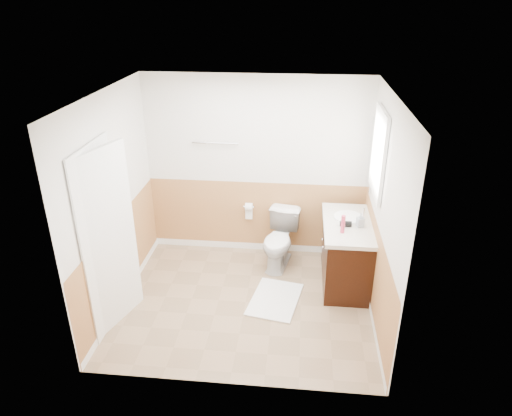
# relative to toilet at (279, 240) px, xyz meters

# --- Properties ---
(floor) EXTENTS (3.00, 3.00, 0.00)m
(floor) POSITION_rel_toilet_xyz_m (-0.35, -0.90, -0.37)
(floor) COLOR #8C7051
(floor) RESTS_ON ground
(ceiling) EXTENTS (3.00, 3.00, 0.00)m
(ceiling) POSITION_rel_toilet_xyz_m (-0.35, -0.90, 2.13)
(ceiling) COLOR white
(ceiling) RESTS_ON floor
(wall_back) EXTENTS (3.00, 0.00, 3.00)m
(wall_back) POSITION_rel_toilet_xyz_m (-0.35, 0.40, 0.88)
(wall_back) COLOR silver
(wall_back) RESTS_ON floor
(wall_front) EXTENTS (3.00, 0.00, 3.00)m
(wall_front) POSITION_rel_toilet_xyz_m (-0.35, -2.20, 0.88)
(wall_front) COLOR silver
(wall_front) RESTS_ON floor
(wall_left) EXTENTS (0.00, 3.00, 3.00)m
(wall_left) POSITION_rel_toilet_xyz_m (-1.85, -0.90, 0.88)
(wall_left) COLOR silver
(wall_left) RESTS_ON floor
(wall_right) EXTENTS (0.00, 3.00, 3.00)m
(wall_right) POSITION_rel_toilet_xyz_m (1.15, -0.90, 0.88)
(wall_right) COLOR silver
(wall_right) RESTS_ON floor
(wainscot_back) EXTENTS (3.00, 0.00, 3.00)m
(wainscot_back) POSITION_rel_toilet_xyz_m (-0.35, 0.39, 0.13)
(wainscot_back) COLOR #BA824A
(wainscot_back) RESTS_ON floor
(wainscot_front) EXTENTS (3.00, 0.00, 3.00)m
(wainscot_front) POSITION_rel_toilet_xyz_m (-0.35, -2.19, 0.13)
(wainscot_front) COLOR #BA824A
(wainscot_front) RESTS_ON floor
(wainscot_left) EXTENTS (0.00, 2.60, 2.60)m
(wainscot_left) POSITION_rel_toilet_xyz_m (-1.84, -0.90, 0.13)
(wainscot_left) COLOR #BA824A
(wainscot_left) RESTS_ON floor
(wainscot_right) EXTENTS (0.00, 2.60, 2.60)m
(wainscot_right) POSITION_rel_toilet_xyz_m (1.14, -0.90, 0.13)
(wainscot_right) COLOR #BA824A
(wainscot_right) RESTS_ON floor
(toilet) EXTENTS (0.55, 0.80, 0.75)m
(toilet) POSITION_rel_toilet_xyz_m (0.00, 0.00, 0.00)
(toilet) COLOR silver
(toilet) RESTS_ON floor
(bath_mat) EXTENTS (0.69, 0.89, 0.02)m
(bath_mat) POSITION_rel_toilet_xyz_m (0.00, -0.83, -0.36)
(bath_mat) COLOR white
(bath_mat) RESTS_ON floor
(vanity_cabinet) EXTENTS (0.55, 1.10, 0.80)m
(vanity_cabinet) POSITION_rel_toilet_xyz_m (0.86, -0.33, 0.03)
(vanity_cabinet) COLOR black
(vanity_cabinet) RESTS_ON floor
(vanity_knob_left) EXTENTS (0.03, 0.03, 0.03)m
(vanity_knob_left) POSITION_rel_toilet_xyz_m (0.56, -0.43, 0.18)
(vanity_knob_left) COLOR silver
(vanity_knob_left) RESTS_ON vanity_cabinet
(vanity_knob_right) EXTENTS (0.03, 0.03, 0.03)m
(vanity_knob_right) POSITION_rel_toilet_xyz_m (0.56, -0.23, 0.18)
(vanity_knob_right) COLOR silver
(vanity_knob_right) RESTS_ON vanity_cabinet
(countertop) EXTENTS (0.60, 1.15, 0.05)m
(countertop) POSITION_rel_toilet_xyz_m (0.85, -0.33, 0.45)
(countertop) COLOR beige
(countertop) RESTS_ON vanity_cabinet
(sink_basin) EXTENTS (0.36, 0.36, 0.02)m
(sink_basin) POSITION_rel_toilet_xyz_m (0.86, -0.18, 0.49)
(sink_basin) COLOR white
(sink_basin) RESTS_ON countertop
(faucet) EXTENTS (0.02, 0.02, 0.14)m
(faucet) POSITION_rel_toilet_xyz_m (1.04, -0.18, 0.55)
(faucet) COLOR white
(faucet) RESTS_ON countertop
(lotion_bottle) EXTENTS (0.05, 0.05, 0.22)m
(lotion_bottle) POSITION_rel_toilet_xyz_m (0.76, -0.59, 0.59)
(lotion_bottle) COLOR #C53350
(lotion_bottle) RESTS_ON countertop
(soap_dispenser) EXTENTS (0.10, 0.10, 0.18)m
(soap_dispenser) POSITION_rel_toilet_xyz_m (0.98, -0.41, 0.56)
(soap_dispenser) COLOR #9CA6B0
(soap_dispenser) RESTS_ON countertop
(hair_dryer_body) EXTENTS (0.14, 0.07, 0.07)m
(hair_dryer_body) POSITION_rel_toilet_xyz_m (0.81, -0.43, 0.51)
(hair_dryer_body) COLOR black
(hair_dryer_body) RESTS_ON countertop
(hair_dryer_handle) EXTENTS (0.03, 0.03, 0.07)m
(hair_dryer_handle) POSITION_rel_toilet_xyz_m (0.78, -0.42, 0.48)
(hair_dryer_handle) COLOR black
(hair_dryer_handle) RESTS_ON countertop
(mirror_panel) EXTENTS (0.02, 0.35, 0.90)m
(mirror_panel) POSITION_rel_toilet_xyz_m (1.12, 0.20, 1.18)
(mirror_panel) COLOR silver
(mirror_panel) RESTS_ON wall_right
(window_frame) EXTENTS (0.04, 0.80, 1.00)m
(window_frame) POSITION_rel_toilet_xyz_m (1.12, -0.31, 1.38)
(window_frame) COLOR white
(window_frame) RESTS_ON wall_right
(window_glass) EXTENTS (0.01, 0.70, 0.90)m
(window_glass) POSITION_rel_toilet_xyz_m (1.13, -0.31, 1.38)
(window_glass) COLOR white
(window_glass) RESTS_ON wall_right
(door) EXTENTS (0.29, 0.78, 2.04)m
(door) POSITION_rel_toilet_xyz_m (-1.75, -1.35, 0.65)
(door) COLOR white
(door) RESTS_ON wall_left
(door_frame) EXTENTS (0.02, 0.92, 2.10)m
(door_frame) POSITION_rel_toilet_xyz_m (-1.83, -1.35, 0.66)
(door_frame) COLOR white
(door_frame) RESTS_ON wall_left
(door_knob) EXTENTS (0.06, 0.06, 0.06)m
(door_knob) POSITION_rel_toilet_xyz_m (-1.69, -1.02, 0.58)
(door_knob) COLOR silver
(door_knob) RESTS_ON door
(towel_bar) EXTENTS (0.62, 0.02, 0.02)m
(towel_bar) POSITION_rel_toilet_xyz_m (-0.90, 0.35, 1.23)
(towel_bar) COLOR silver
(towel_bar) RESTS_ON wall_back
(tp_holder_bar) EXTENTS (0.14, 0.02, 0.02)m
(tp_holder_bar) POSITION_rel_toilet_xyz_m (-0.45, 0.33, 0.33)
(tp_holder_bar) COLOR silver
(tp_holder_bar) RESTS_ON wall_back
(tp_roll) EXTENTS (0.10, 0.11, 0.11)m
(tp_roll) POSITION_rel_toilet_xyz_m (-0.45, 0.33, 0.33)
(tp_roll) COLOR white
(tp_roll) RESTS_ON tp_holder_bar
(tp_sheet) EXTENTS (0.10, 0.01, 0.16)m
(tp_sheet) POSITION_rel_toilet_xyz_m (-0.45, 0.33, 0.22)
(tp_sheet) COLOR white
(tp_sheet) RESTS_ON tp_roll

